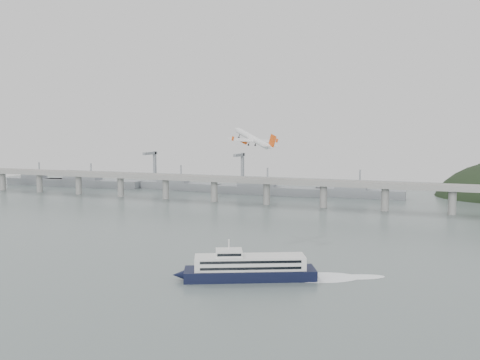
% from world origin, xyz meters
% --- Properties ---
extents(ground, '(900.00, 900.00, 0.00)m').
position_xyz_m(ground, '(0.00, 0.00, 0.00)').
color(ground, slate).
rests_on(ground, ground).
extents(bridge, '(800.00, 22.00, 23.90)m').
position_xyz_m(bridge, '(-1.15, 200.00, 17.65)').
color(bridge, gray).
rests_on(bridge, ground).
extents(distant_fleet, '(453.00, 60.90, 40.00)m').
position_xyz_m(distant_fleet, '(-155.36, 265.08, 6.22)').
color(distant_fleet, gray).
rests_on(distant_fleet, ground).
extents(ferry, '(88.75, 46.25, 17.81)m').
position_xyz_m(ferry, '(31.23, -15.16, 4.83)').
color(ferry, black).
rests_on(ferry, ground).
extents(airliner, '(37.96, 36.47, 16.96)m').
position_xyz_m(airliner, '(-5.92, 95.41, 59.09)').
color(airliner, white).
rests_on(airliner, ground).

